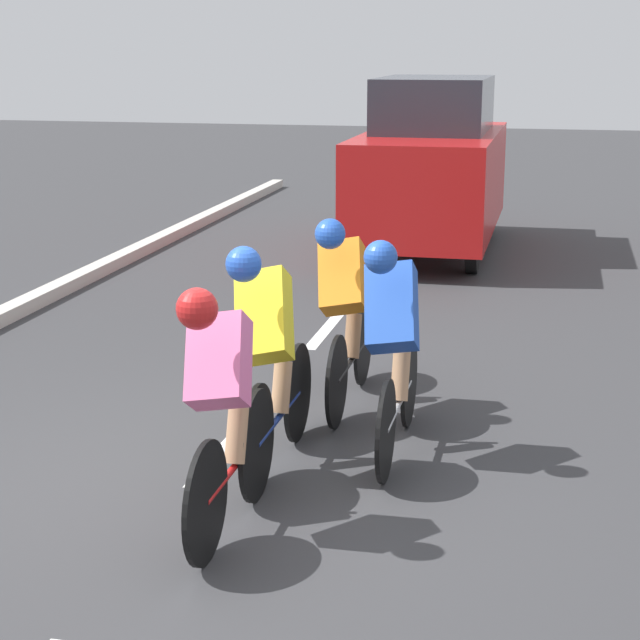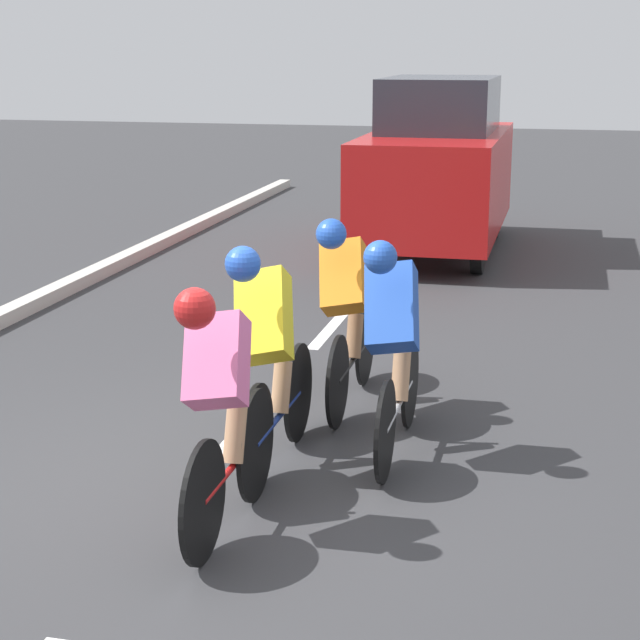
# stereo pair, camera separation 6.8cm
# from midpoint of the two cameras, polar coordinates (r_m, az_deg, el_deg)

# --- Properties ---
(ground_plane) EXTENTS (60.00, 60.00, 0.00)m
(ground_plane) POSITION_cam_midpoint_polar(r_m,az_deg,el_deg) (6.85, -7.02, -8.75)
(ground_plane) COLOR #38383A
(lane_stripe_mid) EXTENTS (0.12, 1.40, 0.01)m
(lane_stripe_mid) POSITION_cam_midpoint_polar(r_m,az_deg,el_deg) (7.42, -5.33, -6.81)
(lane_stripe_mid) COLOR white
(lane_stripe_mid) RESTS_ON ground
(lane_stripe_far) EXTENTS (0.12, 1.40, 0.01)m
(lane_stripe_far) POSITION_cam_midpoint_polar(r_m,az_deg,el_deg) (10.36, 0.10, -0.54)
(lane_stripe_far) COLOR white
(lane_stripe_far) RESTS_ON ground
(cyclist_blue) EXTENTS (0.40, 1.71, 1.51)m
(cyclist_blue) POSITION_cam_midpoint_polar(r_m,az_deg,el_deg) (7.05, 3.66, -1.18)
(cyclist_blue) COLOR black
(cyclist_blue) RESTS_ON ground
(cyclist_yellow) EXTENTS (0.44, 1.73, 1.53)m
(cyclist_yellow) POSITION_cam_midpoint_polar(r_m,az_deg,el_deg) (6.76, -3.05, -1.79)
(cyclist_yellow) COLOR black
(cyclist_yellow) RESTS_ON ground
(cyclist_pink) EXTENTS (0.40, 1.67, 1.46)m
(cyclist_pink) POSITION_cam_midpoint_polar(r_m,az_deg,el_deg) (5.99, -5.52, -4.31)
(cyclist_pink) COLOR black
(cyclist_pink) RESTS_ON ground
(cyclist_orange) EXTENTS (0.41, 1.72, 1.49)m
(cyclist_orange) POSITION_cam_midpoint_polar(r_m,az_deg,el_deg) (7.99, 1.09, 0.66)
(cyclist_orange) COLOR black
(cyclist_orange) RESTS_ON ground
(support_car) EXTENTS (1.70, 4.09, 2.27)m
(support_car) POSITION_cam_midpoint_polar(r_m,az_deg,el_deg) (14.25, 5.83, 8.14)
(support_car) COLOR black
(support_car) RESTS_ON ground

